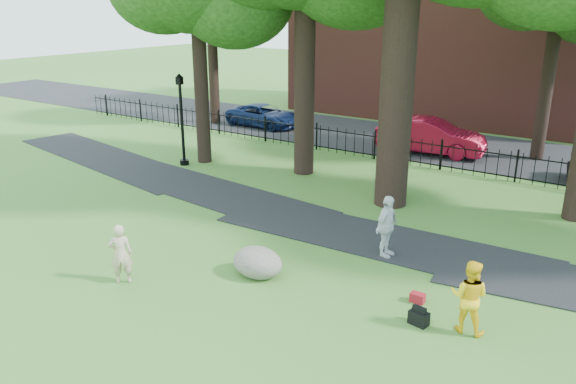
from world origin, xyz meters
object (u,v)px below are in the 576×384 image
Objects in this scene: man at (469,297)px; lamppost at (182,121)px; red_sedan at (431,136)px; boulder at (257,260)px; woman at (121,254)px.

man is 15.31m from lamppost.
man is 0.42× the size of lamppost.
lamppost is 11.22m from red_sedan.
man is 1.19× the size of boulder.
lamppost reaches higher than boulder.
red_sedan is at bearing -71.64° from man.
man reaches higher than woman.
red_sedan is at bearing 92.84° from boulder.
red_sedan reaches higher than woman.
man reaches higher than boulder.
lamppost reaches higher than red_sedan.
boulder is 0.28× the size of red_sedan.
lamppost is 0.80× the size of red_sedan.
man reaches higher than red_sedan.
woman is 0.40× the size of lamppost.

